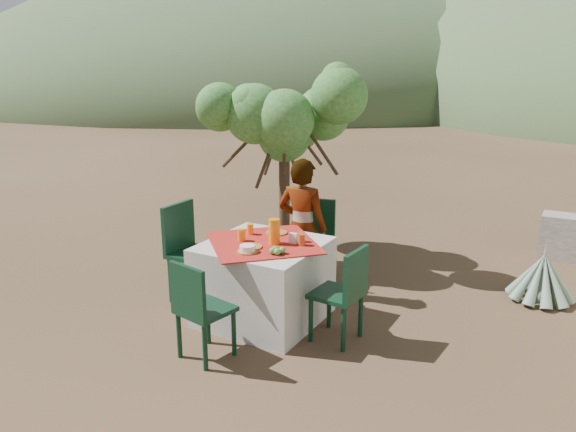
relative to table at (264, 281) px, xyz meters
The scene contains 22 objects.
ground 0.47m from the table, 140.84° to the right, with size 160.00×160.00×0.00m, color #352718.
table is the anchor object (origin of this frame).
chair_far 1.00m from the table, 89.05° to the left, with size 0.52×0.52×0.93m.
chair_near 0.91m from the table, 93.61° to the right, with size 0.46×0.46×0.84m.
chair_left 0.93m from the table, behind, with size 0.46×0.46×0.99m.
chair_right 0.84m from the table, ahead, with size 0.42×0.42×0.85m.
person 0.78m from the table, 86.97° to the left, with size 0.53×0.35×1.44m, color #8C6651.
shrub_tree 2.10m from the table, 109.91° to the left, with size 1.73×1.70×2.04m.
agave 2.84m from the table, 37.74° to the left, with size 0.67×0.65×0.71m.
hill_near_left 34.95m from the table, 121.43° to the left, with size 40.00×40.00×16.00m, color #3F542F.
hill_far_center 51.99m from the table, 94.66° to the left, with size 60.00×60.00×24.00m, color slate.
plate_far 0.49m from the table, 95.30° to the left, with size 0.21×0.21×0.01m, color brown.
plate_near 0.43m from the table, 95.00° to the right, with size 0.21×0.21×0.01m, color brown.
glass_far 0.51m from the table, 147.81° to the left, with size 0.06×0.06×0.10m, color orange.
glass_near 0.48m from the table, 161.28° to the right, with size 0.07×0.07×0.11m, color orange.
juice_pitcher 0.51m from the table, ahead, with size 0.10×0.10×0.23m, color orange.
bowl_plate 0.49m from the table, 84.53° to the right, with size 0.19×0.19×0.01m, color brown.
white_bowl 0.52m from the table, 84.53° to the right, with size 0.14×0.14×0.05m, color white.
jar_left 0.56m from the table, 14.66° to the left, with size 0.07×0.07×0.10m, color #BB5021.
jar_right 0.55m from the table, 31.09° to the left, with size 0.06×0.06×0.09m, color #BB5021.
napkin_holder 0.51m from the table, 23.07° to the left, with size 0.07×0.04×0.09m, color white.
fruit_cluster 0.54m from the table, 38.95° to the right, with size 0.13×0.12×0.06m.
Camera 1 is at (2.79, -3.97, 2.36)m, focal length 35.00 mm.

